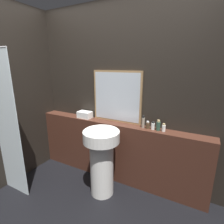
{
  "coord_description": "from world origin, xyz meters",
  "views": [
    {
      "loc": [
        1.08,
        -0.89,
        1.69
      ],
      "look_at": [
        0.01,
        1.1,
        1.07
      ],
      "focal_mm": 28.0,
      "sensor_mm": 36.0,
      "label": 1
    }
  ],
  "objects_px": {
    "mirror": "(117,97)",
    "conditioner_bottle": "(148,125)",
    "towel_stack": "(85,115)",
    "hand_soap_bottle": "(164,128)",
    "pedestal_sink": "(102,157)",
    "body_wash_bottle": "(158,126)",
    "shampoo_bottle": "(143,122)",
    "lotion_bottle": "(153,126)"
  },
  "relations": [
    {
      "from": "towel_stack",
      "to": "shampoo_bottle",
      "type": "bearing_deg",
      "value": 0.0
    },
    {
      "from": "hand_soap_bottle",
      "to": "body_wash_bottle",
      "type": "bearing_deg",
      "value": 180.0
    },
    {
      "from": "mirror",
      "to": "towel_stack",
      "type": "relative_size",
      "value": 3.43
    },
    {
      "from": "shampoo_bottle",
      "to": "hand_soap_bottle",
      "type": "xyz_separation_m",
      "value": [
        0.27,
        -0.0,
        -0.03
      ]
    },
    {
      "from": "pedestal_sink",
      "to": "hand_soap_bottle",
      "type": "xyz_separation_m",
      "value": [
        0.67,
        0.38,
        0.4
      ]
    },
    {
      "from": "pedestal_sink",
      "to": "lotion_bottle",
      "type": "distance_m",
      "value": 0.77
    },
    {
      "from": "mirror",
      "to": "conditioner_bottle",
      "type": "bearing_deg",
      "value": -9.18
    },
    {
      "from": "pedestal_sink",
      "to": "mirror",
      "type": "bearing_deg",
      "value": 92.35
    },
    {
      "from": "shampoo_bottle",
      "to": "conditioner_bottle",
      "type": "xyz_separation_m",
      "value": [
        0.06,
        -0.0,
        -0.03
      ]
    },
    {
      "from": "lotion_bottle",
      "to": "hand_soap_bottle",
      "type": "bearing_deg",
      "value": 0.0
    },
    {
      "from": "mirror",
      "to": "conditioner_bottle",
      "type": "relative_size",
      "value": 7.34
    },
    {
      "from": "mirror",
      "to": "hand_soap_bottle",
      "type": "distance_m",
      "value": 0.77
    },
    {
      "from": "body_wash_bottle",
      "to": "towel_stack",
      "type": "bearing_deg",
      "value": 180.0
    },
    {
      "from": "towel_stack",
      "to": "body_wash_bottle",
      "type": "xyz_separation_m",
      "value": [
        1.14,
        0.0,
        0.01
      ]
    },
    {
      "from": "shampoo_bottle",
      "to": "conditioner_bottle",
      "type": "bearing_deg",
      "value": -0.0
    },
    {
      "from": "pedestal_sink",
      "to": "hand_soap_bottle",
      "type": "relative_size",
      "value": 9.01
    },
    {
      "from": "mirror",
      "to": "pedestal_sink",
      "type": "bearing_deg",
      "value": -87.65
    },
    {
      "from": "hand_soap_bottle",
      "to": "mirror",
      "type": "bearing_deg",
      "value": 173.48
    },
    {
      "from": "lotion_bottle",
      "to": "conditioner_bottle",
      "type": "bearing_deg",
      "value": 180.0
    },
    {
      "from": "mirror",
      "to": "hand_soap_bottle",
      "type": "bearing_deg",
      "value": -6.52
    },
    {
      "from": "shampoo_bottle",
      "to": "mirror",
      "type": "bearing_deg",
      "value": 169.5
    },
    {
      "from": "towel_stack",
      "to": "hand_soap_bottle",
      "type": "distance_m",
      "value": 1.21
    },
    {
      "from": "conditioner_bottle",
      "to": "hand_soap_bottle",
      "type": "height_order",
      "value": "same"
    },
    {
      "from": "mirror",
      "to": "conditioner_bottle",
      "type": "height_order",
      "value": "mirror"
    },
    {
      "from": "conditioner_bottle",
      "to": "lotion_bottle",
      "type": "bearing_deg",
      "value": 0.0
    },
    {
      "from": "pedestal_sink",
      "to": "body_wash_bottle",
      "type": "xyz_separation_m",
      "value": [
        0.61,
        0.38,
        0.42
      ]
    },
    {
      "from": "lotion_bottle",
      "to": "body_wash_bottle",
      "type": "distance_m",
      "value": 0.07
    },
    {
      "from": "towel_stack",
      "to": "hand_soap_bottle",
      "type": "relative_size",
      "value": 2.15
    },
    {
      "from": "pedestal_sink",
      "to": "towel_stack",
      "type": "height_order",
      "value": "towel_stack"
    },
    {
      "from": "mirror",
      "to": "conditioner_bottle",
      "type": "xyz_separation_m",
      "value": [
        0.49,
        -0.08,
        -0.32
      ]
    },
    {
      "from": "conditioner_bottle",
      "to": "hand_soap_bottle",
      "type": "distance_m",
      "value": 0.2
    },
    {
      "from": "conditioner_bottle",
      "to": "hand_soap_bottle",
      "type": "relative_size",
      "value": 1.0
    },
    {
      "from": "mirror",
      "to": "lotion_bottle",
      "type": "bearing_deg",
      "value": -8.1
    },
    {
      "from": "mirror",
      "to": "lotion_bottle",
      "type": "distance_m",
      "value": 0.64
    },
    {
      "from": "lotion_bottle",
      "to": "towel_stack",
      "type": "bearing_deg",
      "value": 180.0
    },
    {
      "from": "shampoo_bottle",
      "to": "body_wash_bottle",
      "type": "distance_m",
      "value": 0.2
    },
    {
      "from": "conditioner_bottle",
      "to": "shampoo_bottle",
      "type": "bearing_deg",
      "value": 180.0
    },
    {
      "from": "towel_stack",
      "to": "conditioner_bottle",
      "type": "xyz_separation_m",
      "value": [
        1.0,
        0.0,
        -0.0
      ]
    },
    {
      "from": "mirror",
      "to": "hand_soap_bottle",
      "type": "xyz_separation_m",
      "value": [
        0.69,
        -0.08,
        -0.32
      ]
    },
    {
      "from": "pedestal_sink",
      "to": "body_wash_bottle",
      "type": "bearing_deg",
      "value": 32.22
    },
    {
      "from": "hand_soap_bottle",
      "to": "towel_stack",
      "type": "bearing_deg",
      "value": 180.0
    },
    {
      "from": "lotion_bottle",
      "to": "hand_soap_bottle",
      "type": "distance_m",
      "value": 0.14
    }
  ]
}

